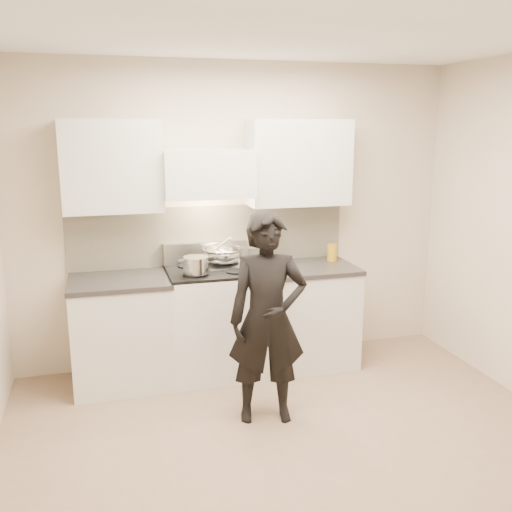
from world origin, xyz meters
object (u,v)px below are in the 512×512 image
Objects in this scene: stove at (213,321)px; counter_right at (302,315)px; utensil_crock at (266,252)px; person at (268,319)px; wok at (223,254)px.

counter_right is (0.83, 0.00, -0.01)m from stove.
stove is at bearing -156.12° from utensil_crock.
person is at bearing -105.80° from utensil_crock.
stove is 0.83m from counter_right.
counter_right is at bearing 66.26° from person.
utensil_crock reaches higher than counter_right.
person reaches higher than counter_right.
wok is at bearing 171.93° from counter_right.
stove is 3.37× the size of utensil_crock.
wok is at bearing 106.38° from person.
utensil_crock is at bearing 23.88° from stove.
person is (0.23, -0.90, 0.31)m from stove.
utensil_crock is (0.44, 0.14, -0.05)m from wok.
wok reaches higher than utensil_crock.
wok is (0.12, 0.10, 0.58)m from stove.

